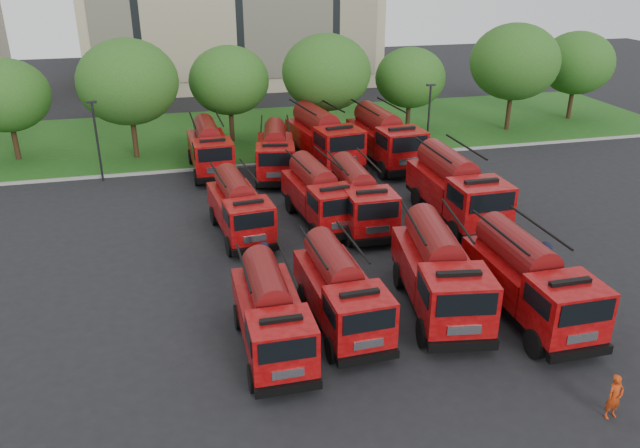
# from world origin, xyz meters

# --- Properties ---
(ground) EXTENTS (140.00, 140.00, 0.00)m
(ground) POSITION_xyz_m (0.00, 0.00, 0.00)
(ground) COLOR black
(ground) RESTS_ON ground
(lawn) EXTENTS (70.00, 16.00, 0.12)m
(lawn) POSITION_xyz_m (0.00, 26.00, 0.06)
(lawn) COLOR #204512
(lawn) RESTS_ON ground
(curb) EXTENTS (70.00, 0.30, 0.14)m
(curb) POSITION_xyz_m (0.00, 17.90, 0.07)
(curb) COLOR gray
(curb) RESTS_ON ground
(tree_1) EXTENTS (5.71, 5.71, 6.98)m
(tree_1) POSITION_xyz_m (-16.00, 23.00, 4.55)
(tree_1) COLOR #382314
(tree_1) RESTS_ON ground
(tree_2) EXTENTS (6.72, 6.72, 8.22)m
(tree_2) POSITION_xyz_m (-8.00, 21.50, 5.35)
(tree_2) COLOR #382314
(tree_2) RESTS_ON ground
(tree_3) EXTENTS (5.88, 5.88, 7.19)m
(tree_3) POSITION_xyz_m (-1.00, 24.00, 4.68)
(tree_3) COLOR #382314
(tree_3) RESTS_ON ground
(tree_4) EXTENTS (6.55, 6.55, 8.01)m
(tree_4) POSITION_xyz_m (6.00, 22.50, 5.22)
(tree_4) COLOR #382314
(tree_4) RESTS_ON ground
(tree_5) EXTENTS (5.46, 5.46, 6.68)m
(tree_5) POSITION_xyz_m (13.00, 23.50, 4.35)
(tree_5) COLOR #382314
(tree_5) RESTS_ON ground
(tree_6) EXTENTS (6.89, 6.89, 8.42)m
(tree_6) POSITION_xyz_m (21.00, 22.00, 5.49)
(tree_6) COLOR #382314
(tree_6) RESTS_ON ground
(tree_7) EXTENTS (6.05, 6.05, 7.39)m
(tree_7) POSITION_xyz_m (28.00, 24.00, 4.82)
(tree_7) COLOR #382314
(tree_7) RESTS_ON ground
(lamp_post_0) EXTENTS (0.60, 0.25, 5.11)m
(lamp_post_0) POSITION_xyz_m (-10.00, 17.20, 2.90)
(lamp_post_0) COLOR black
(lamp_post_0) RESTS_ON ground
(lamp_post_1) EXTENTS (0.60, 0.25, 5.11)m
(lamp_post_1) POSITION_xyz_m (12.00, 17.20, 2.90)
(lamp_post_1) COLOR black
(lamp_post_1) RESTS_ON ground
(fire_truck_0) EXTENTS (2.35, 6.35, 2.88)m
(fire_truck_0) POSITION_xyz_m (-2.63, -3.28, 1.45)
(fire_truck_0) COLOR black
(fire_truck_0) RESTS_ON ground
(fire_truck_1) EXTENTS (2.59, 6.53, 2.93)m
(fire_truck_1) POSITION_xyz_m (0.22, -2.31, 1.48)
(fire_truck_1) COLOR black
(fire_truck_1) RESTS_ON ground
(fire_truck_2) EXTENTS (3.62, 7.60, 3.32)m
(fire_truck_2) POSITION_xyz_m (4.37, -2.12, 1.67)
(fire_truck_2) COLOR black
(fire_truck_2) RESTS_ON ground
(fire_truck_3) EXTENTS (2.67, 7.15, 3.24)m
(fire_truck_3) POSITION_xyz_m (7.55, -3.52, 1.63)
(fire_truck_3) COLOR black
(fire_truck_3) RESTS_ON ground
(fire_truck_4) EXTENTS (2.90, 6.66, 2.94)m
(fire_truck_4) POSITION_xyz_m (-2.50, 7.07, 1.48)
(fire_truck_4) COLOR black
(fire_truck_4) RESTS_ON ground
(fire_truck_5) EXTENTS (3.06, 7.03, 3.11)m
(fire_truck_5) POSITION_xyz_m (1.84, 7.68, 1.56)
(fire_truck_5) COLOR black
(fire_truck_5) RESTS_ON ground
(fire_truck_6) EXTENTS (2.59, 6.93, 3.14)m
(fire_truck_6) POSITION_xyz_m (3.70, 6.77, 1.58)
(fire_truck_6) COLOR black
(fire_truck_6) RESTS_ON ground
(fire_truck_7) EXTENTS (2.95, 7.90, 3.59)m
(fire_truck_7) POSITION_xyz_m (8.99, 6.22, 1.80)
(fire_truck_7) COLOR black
(fire_truck_7) RESTS_ON ground
(fire_truck_8) EXTENTS (2.74, 7.04, 3.17)m
(fire_truck_8) POSITION_xyz_m (-3.16, 17.50, 1.60)
(fire_truck_8) COLOR black
(fire_truck_8) RESTS_ON ground
(fire_truck_9) EXTENTS (3.45, 7.09, 3.09)m
(fire_truck_9) POSITION_xyz_m (0.90, 15.72, 1.56)
(fire_truck_9) COLOR black
(fire_truck_9) RESTS_ON ground
(fire_truck_10) EXTENTS (3.93, 8.33, 3.65)m
(fire_truck_10) POSITION_xyz_m (4.47, 17.36, 1.83)
(fire_truck_10) COLOR black
(fire_truck_10) RESTS_ON ground
(fire_truck_11) EXTENTS (3.40, 8.16, 3.63)m
(fire_truck_11) POSITION_xyz_m (8.47, 16.28, 1.83)
(fire_truck_11) COLOR black
(fire_truck_11) RESTS_ON ground
(firefighter_0) EXTENTS (0.61, 0.47, 1.55)m
(firefighter_0) POSITION_xyz_m (7.06, -9.51, 0.00)
(firefighter_0) COLOR #AB300D
(firefighter_0) RESTS_ON ground
(firefighter_1) EXTENTS (0.80, 0.50, 1.55)m
(firefighter_1) POSITION_xyz_m (0.18, -4.43, 0.00)
(firefighter_1) COLOR #AB300D
(firefighter_1) RESTS_ON ground
(firefighter_2) EXTENTS (0.90, 1.17, 1.76)m
(firefighter_2) POSITION_xyz_m (8.07, -1.74, 0.00)
(firefighter_2) COLOR #AB300D
(firefighter_2) RESTS_ON ground
(firefighter_3) EXTENTS (1.25, 1.05, 1.72)m
(firefighter_3) POSITION_xyz_m (10.01, -0.81, 0.00)
(firefighter_3) COLOR black
(firefighter_3) RESTS_ON ground
(firefighter_4) EXTENTS (0.91, 0.93, 1.61)m
(firefighter_4) POSITION_xyz_m (-1.98, 2.34, 0.00)
(firefighter_4) COLOR black
(firefighter_4) RESTS_ON ground
(firefighter_5) EXTENTS (1.48, 0.80, 1.52)m
(firefighter_5) POSITION_xyz_m (12.39, 8.10, 0.00)
(firefighter_5) COLOR #AB300D
(firefighter_5) RESTS_ON ground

